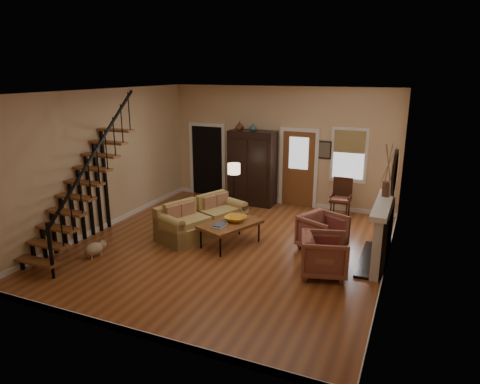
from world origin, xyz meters
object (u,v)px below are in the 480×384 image
at_px(floor_lamp, 234,190).
at_px(side_chair, 341,198).
at_px(sofa, 203,219).
at_px(coffee_table, 230,234).
at_px(armchair_right, 323,232).
at_px(armchair_left, 324,255).
at_px(armoire, 252,168).

height_order(floor_lamp, side_chair, floor_lamp).
distance_m(sofa, coffee_table, 0.91).
distance_m(armchair_right, side_chair, 2.29).
xyz_separation_m(sofa, armchair_left, (3.04, -0.90, -0.01)).
height_order(coffee_table, floor_lamp, floor_lamp).
bearing_deg(armchair_right, side_chair, 25.99).
bearing_deg(sofa, armchair_left, 5.70).
bearing_deg(armchair_left, side_chair, -9.70).
xyz_separation_m(armchair_left, floor_lamp, (-2.91, 2.40, 0.32)).
xyz_separation_m(sofa, floor_lamp, (0.13, 1.50, 0.31)).
relative_size(floor_lamp, side_chair, 1.38).
bearing_deg(side_chair, coffee_table, -123.29).
bearing_deg(coffee_table, armoire, 102.85).
relative_size(sofa, side_chair, 2.07).
height_order(armoire, coffee_table, armoire).
bearing_deg(floor_lamp, armchair_left, -39.56).
xyz_separation_m(armchair_right, floor_lamp, (-2.62, 1.26, 0.32)).
xyz_separation_m(armchair_right, side_chair, (-0.05, 2.28, 0.12)).
distance_m(coffee_table, armchair_right, 1.99).
bearing_deg(armchair_right, armchair_left, -141.08).
bearing_deg(sofa, floor_lamp, 107.11).
bearing_deg(coffee_table, armchair_right, 16.04).
bearing_deg(armoire, armchair_left, -51.49).
bearing_deg(floor_lamp, side_chair, 21.65).
height_order(armchair_left, side_chair, side_chair).
xyz_separation_m(armchair_left, armchair_right, (-0.29, 1.14, -0.00)).
height_order(coffee_table, armchair_right, armchair_right).
height_order(armchair_right, floor_lamp, floor_lamp).
distance_m(coffee_table, armchair_left, 2.28).
height_order(armchair_left, floor_lamp, floor_lamp).
distance_m(armoire, armchair_left, 4.68).
xyz_separation_m(sofa, side_chair, (2.71, 2.52, 0.12)).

